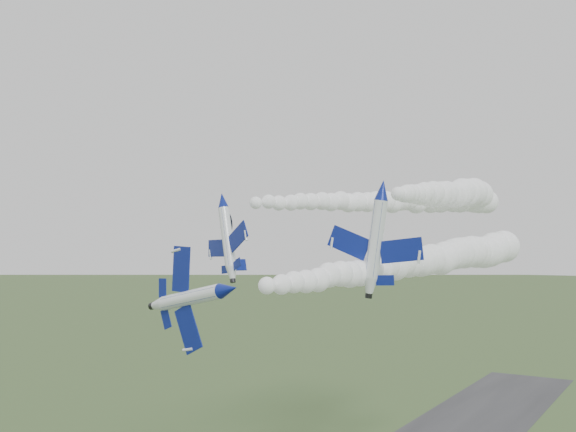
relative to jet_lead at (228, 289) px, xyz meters
name	(u,v)px	position (x,y,z in m)	size (l,w,h in m)	color
jet_lead	(228,289)	(0.00, 0.00, 0.00)	(4.69, 12.98, 10.52)	white
smoke_trail_jet_lead	(414,262)	(5.30, 34.74, 2.04)	(5.48, 64.24, 5.48)	white
jet_pair_left	(222,200)	(-17.50, 21.29, 10.64)	(10.34, 12.26, 3.88)	white
smoke_trail_jet_pair_left	(389,201)	(-5.95, 52.43, 12.01)	(4.66, 59.72, 4.66)	white
jet_pair_right	(382,190)	(6.44, 21.51, 10.90)	(11.83, 14.28, 3.73)	white
smoke_trail_jet_pair_right	(447,194)	(4.36, 51.76, 12.74)	(5.51, 53.48, 5.51)	white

